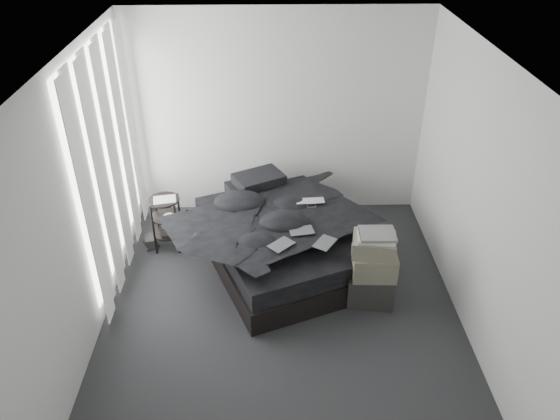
{
  "coord_description": "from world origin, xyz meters",
  "views": [
    {
      "loc": [
        -0.12,
        -4.17,
        3.86
      ],
      "look_at": [
        0.0,
        0.8,
        0.75
      ],
      "focal_mm": 35.0,
      "sensor_mm": 36.0,
      "label": 1
    }
  ],
  "objects_px": {
    "bed": "(282,251)",
    "laptop": "(311,198)",
    "box_lower": "(370,287)",
    "side_stand": "(167,224)"
  },
  "relations": [
    {
      "from": "bed",
      "to": "box_lower",
      "type": "distance_m",
      "value": 1.14
    },
    {
      "from": "bed",
      "to": "laptop",
      "type": "relative_size",
      "value": 6.24
    },
    {
      "from": "laptop",
      "to": "side_stand",
      "type": "distance_m",
      "value": 1.73
    },
    {
      "from": "laptop",
      "to": "side_stand",
      "type": "xyz_separation_m",
      "value": [
        -1.67,
        0.13,
        -0.41
      ]
    },
    {
      "from": "laptop",
      "to": "side_stand",
      "type": "relative_size",
      "value": 0.49
    },
    {
      "from": "bed",
      "to": "laptop",
      "type": "height_order",
      "value": "laptop"
    },
    {
      "from": "bed",
      "to": "laptop",
      "type": "xyz_separation_m",
      "value": [
        0.33,
        0.18,
        0.6
      ]
    },
    {
      "from": "side_stand",
      "to": "box_lower",
      "type": "xyz_separation_m",
      "value": [
        2.25,
        -1.01,
        -0.15
      ]
    },
    {
      "from": "bed",
      "to": "laptop",
      "type": "bearing_deg",
      "value": 7.5
    },
    {
      "from": "laptop",
      "to": "box_lower",
      "type": "xyz_separation_m",
      "value": [
        0.57,
        -0.88,
        -0.56
      ]
    }
  ]
}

